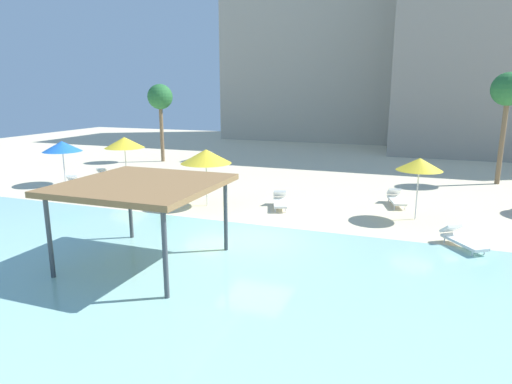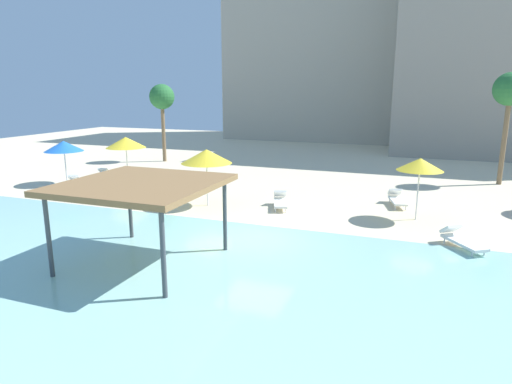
% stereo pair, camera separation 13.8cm
% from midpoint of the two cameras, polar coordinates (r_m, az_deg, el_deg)
% --- Properties ---
extents(ground_plane, '(80.00, 80.00, 0.00)m').
position_cam_midpoint_polar(ground_plane, '(16.91, -0.25, -5.92)').
color(ground_plane, beige).
extents(lagoon_water, '(44.00, 13.50, 0.04)m').
position_cam_midpoint_polar(lagoon_water, '(12.49, -8.94, -13.11)').
color(lagoon_water, '#99D1C6').
rests_on(lagoon_water, ground).
extents(shade_pavilion, '(4.59, 4.59, 2.69)m').
position_cam_midpoint_polar(shade_pavilion, '(14.26, -14.65, 0.64)').
color(shade_pavilion, '#42474C').
rests_on(shade_pavilion, ground).
extents(beach_umbrella_yellow_0, '(2.42, 2.42, 2.74)m').
position_cam_midpoint_polar(beach_umbrella_yellow_0, '(21.22, -6.62, 4.56)').
color(beach_umbrella_yellow_0, silver).
rests_on(beach_umbrella_yellow_0, ground).
extents(beach_umbrella_blue_2, '(2.21, 2.21, 2.57)m').
position_cam_midpoint_polar(beach_umbrella_blue_2, '(28.40, -23.74, 5.38)').
color(beach_umbrella_blue_2, silver).
rests_on(beach_umbrella_blue_2, ground).
extents(beach_umbrella_yellow_3, '(2.34, 2.34, 2.75)m').
position_cam_midpoint_polar(beach_umbrella_yellow_3, '(27.65, -16.66, 6.10)').
color(beach_umbrella_yellow_3, silver).
rests_on(beach_umbrella_yellow_3, ground).
extents(beach_umbrella_yellow_5, '(1.93, 1.93, 2.68)m').
position_cam_midpoint_polar(beach_umbrella_yellow_5, '(19.98, 20.05, 3.35)').
color(beach_umbrella_yellow_5, silver).
rests_on(beach_umbrella_yellow_5, ground).
extents(lounge_chair_0, '(1.18, 1.99, 0.74)m').
position_cam_midpoint_polar(lounge_chair_0, '(21.17, 2.91, -1.11)').
color(lounge_chair_0, white).
rests_on(lounge_chair_0, ground).
extents(lounge_chair_1, '(1.17, 1.99, 0.74)m').
position_cam_midpoint_polar(lounge_chair_1, '(26.05, -7.05, 1.48)').
color(lounge_chair_1, white).
rests_on(lounge_chair_1, ground).
extents(lounge_chair_3, '(1.04, 1.99, 0.74)m').
position_cam_midpoint_polar(lounge_chair_3, '(28.88, -19.67, 1.95)').
color(lounge_chair_3, white).
rests_on(lounge_chair_3, ground).
extents(lounge_chair_4, '(1.07, 1.99, 0.74)m').
position_cam_midpoint_polar(lounge_chair_4, '(22.61, 17.36, -0.78)').
color(lounge_chair_4, white).
rests_on(lounge_chair_4, ground).
extents(lounge_chair_5, '(1.57, 1.90, 0.74)m').
position_cam_midpoint_polar(lounge_chair_5, '(17.37, 24.58, -5.49)').
color(lounge_chair_5, white).
rests_on(lounge_chair_5, ground).
extents(lounge_chair_6, '(1.37, 1.97, 0.74)m').
position_cam_midpoint_polar(lounge_chair_6, '(27.08, -22.84, 0.99)').
color(lounge_chair_6, white).
rests_on(lounge_chair_6, ground).
extents(palm_tree_0, '(1.90, 1.90, 6.47)m').
position_cam_midpoint_polar(palm_tree_0, '(29.63, 29.49, 11.11)').
color(palm_tree_0, brown).
rests_on(palm_tree_0, ground).
extents(palm_tree_1, '(1.90, 1.90, 5.91)m').
position_cam_midpoint_polar(palm_tree_1, '(35.32, -12.30, 11.63)').
color(palm_tree_1, brown).
rests_on(palm_tree_1, ground).
extents(hotel_block_0, '(22.81, 11.22, 21.48)m').
position_cam_midpoint_polar(hotel_block_0, '(53.06, 9.79, 18.49)').
color(hotel_block_0, '#B2A893').
rests_on(hotel_block_0, ground).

